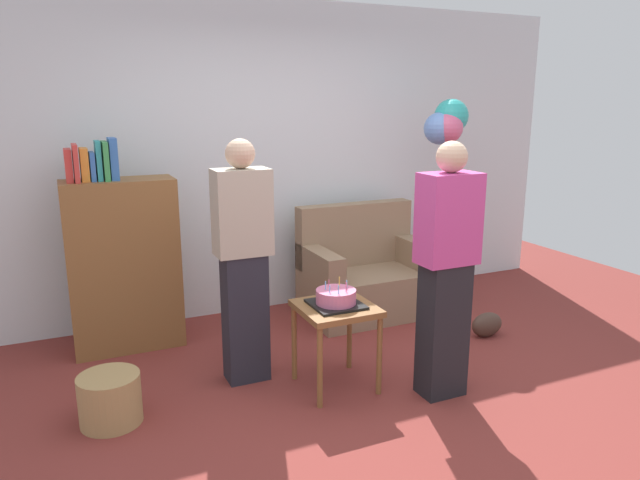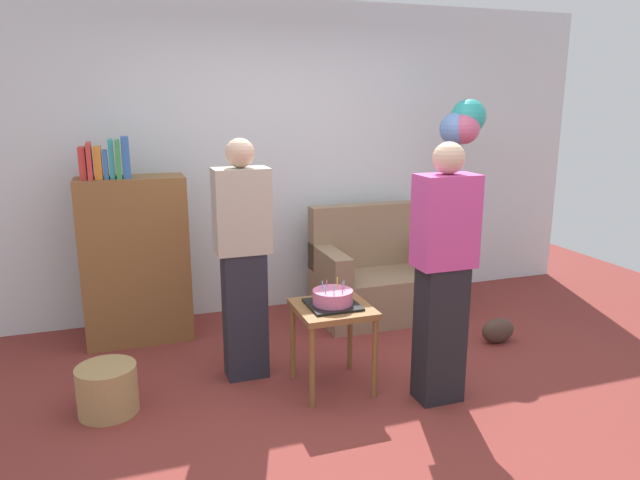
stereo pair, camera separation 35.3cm
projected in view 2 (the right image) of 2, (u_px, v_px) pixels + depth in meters
name	position (u px, v px, depth m)	size (l,w,h in m)	color
ground_plane	(372.00, 407.00, 3.63)	(8.00, 8.00, 0.00)	maroon
wall_back	(281.00, 159.00, 5.20)	(6.00, 0.10, 2.70)	silver
couch	(377.00, 277.00, 5.15)	(1.10, 0.70, 0.96)	#8C7054
bookshelf	(135.00, 257.00, 4.52)	(0.80, 0.36, 1.60)	brown
side_table	(333.00, 318.00, 3.79)	(0.48, 0.48, 0.57)	brown
birthday_cake	(333.00, 299.00, 3.75)	(0.32, 0.32, 0.17)	black
person_blowing_candles	(243.00, 259.00, 3.88)	(0.36, 0.22, 1.63)	#23232D
person_holding_cake	(443.00, 274.00, 3.55)	(0.36, 0.22, 1.63)	black
wicker_basket	(107.00, 389.00, 3.55)	(0.36, 0.36, 0.30)	#A88451
handbag	(498.00, 331.00, 4.58)	(0.28, 0.14, 0.20)	#473328
balloon_bunch	(463.00, 124.00, 4.91)	(0.40, 0.32, 1.87)	silver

